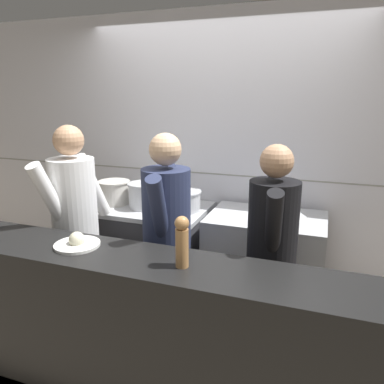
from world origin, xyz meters
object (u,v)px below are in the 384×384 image
(chef_head_cook, at_px, (75,223))
(sauce_pot, at_px, (144,195))
(stock_pot, at_px, (114,192))
(chef_line, at_px, (271,252))
(pepper_mill, at_px, (182,241))
(oven_range, at_px, (149,251))
(chef_sous, at_px, (167,238))
(braising_pot, at_px, (184,200))
(mixing_bowl_steel, at_px, (291,211))
(plated_dish_main, at_px, (77,243))

(chef_head_cook, bearing_deg, sauce_pot, 80.44)
(stock_pot, xyz_separation_m, chef_line, (1.54, -0.60, -0.12))
(sauce_pot, distance_m, pepper_mill, 1.44)
(oven_range, bearing_deg, stock_pot, -175.26)
(chef_sous, bearing_deg, braising_pot, 91.25)
(sauce_pot, bearing_deg, chef_sous, -52.40)
(chef_line, bearing_deg, oven_range, 144.73)
(stock_pot, height_order, mixing_bowl_steel, stock_pot)
(chef_head_cook, relative_size, chef_sous, 1.02)
(oven_range, bearing_deg, mixing_bowl_steel, 3.27)
(mixing_bowl_steel, height_order, chef_sous, chef_sous)
(sauce_pot, relative_size, pepper_mill, 1.04)
(mixing_bowl_steel, bearing_deg, plated_dish_main, -132.47)
(braising_pot, relative_size, pepper_mill, 1.08)
(braising_pot, distance_m, chef_line, 1.06)
(oven_range, relative_size, stock_pot, 3.71)
(sauce_pot, distance_m, plated_dish_main, 1.14)
(stock_pot, relative_size, plated_dish_main, 1.08)
(stock_pot, bearing_deg, mixing_bowl_steel, 3.57)
(plated_dish_main, relative_size, chef_sous, 0.17)
(plated_dish_main, height_order, chef_sous, chef_sous)
(braising_pot, distance_m, chef_sous, 0.71)
(braising_pot, height_order, chef_sous, chef_sous)
(stock_pot, distance_m, chef_sous, 1.07)
(mixing_bowl_steel, distance_m, chef_head_cook, 1.70)
(chef_sous, relative_size, chef_line, 1.03)
(mixing_bowl_steel, bearing_deg, chef_sous, -134.52)
(chef_head_cook, bearing_deg, braising_pot, 60.11)
(stock_pot, distance_m, plated_dish_main, 1.23)
(stock_pot, bearing_deg, sauce_pot, -3.78)
(braising_pot, bearing_deg, stock_pot, -178.26)
(sauce_pot, bearing_deg, stock_pot, 176.22)
(sauce_pot, distance_m, mixing_bowl_steel, 1.27)
(oven_range, height_order, chef_line, chef_line)
(plated_dish_main, height_order, chef_head_cook, chef_head_cook)
(stock_pot, height_order, plated_dish_main, stock_pot)
(stock_pot, xyz_separation_m, chef_sous, (0.83, -0.67, -0.09))
(plated_dish_main, bearing_deg, stock_pot, 110.98)
(braising_pot, relative_size, chef_line, 0.19)
(braising_pot, height_order, chef_head_cook, chef_head_cook)
(oven_range, relative_size, mixing_bowl_steel, 4.08)
(sauce_pot, height_order, pepper_mill, pepper_mill)
(mixing_bowl_steel, xyz_separation_m, pepper_mill, (-0.44, -1.29, 0.17))
(sauce_pot, xyz_separation_m, braising_pot, (0.36, 0.04, -0.03))
(pepper_mill, bearing_deg, stock_pot, 133.80)
(plated_dish_main, relative_size, pepper_mill, 0.97)
(mixing_bowl_steel, height_order, chef_head_cook, chef_head_cook)
(braising_pot, bearing_deg, pepper_mill, -69.28)
(plated_dish_main, xyz_separation_m, chef_line, (1.10, 0.55, -0.12))
(oven_range, distance_m, pepper_mill, 1.62)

